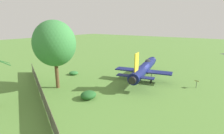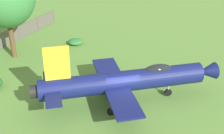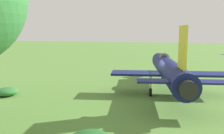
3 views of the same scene
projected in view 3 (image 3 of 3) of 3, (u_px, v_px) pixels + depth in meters
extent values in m
plane|color=#568438|center=(168.00, 92.00, 18.78)|extent=(200.00, 200.00, 0.00)
cylinder|color=#111951|center=(169.00, 70.00, 18.52)|extent=(4.34, 12.71, 1.61)
cone|color=#111951|center=(159.00, 60.00, 25.35)|extent=(1.68, 1.86, 1.36)
cylinder|color=black|center=(188.00, 90.00, 12.03)|extent=(1.07, 0.80, 0.96)
ellipsoid|color=black|center=(165.00, 58.00, 21.16)|extent=(1.36, 2.34, 0.84)
cube|color=yellow|center=(183.00, 47.00, 13.48)|extent=(0.53, 1.79, 2.52)
cube|color=#111951|center=(135.00, 73.00, 18.16)|extent=(4.02, 2.66, 0.16)
cube|color=#111951|center=(206.00, 74.00, 17.68)|extent=(4.02, 2.66, 0.16)
cube|color=#111951|center=(153.00, 81.00, 13.41)|extent=(2.00, 1.47, 0.10)
cube|color=#111951|center=(214.00, 82.00, 13.10)|extent=(2.00, 1.47, 0.10)
cylinder|color=#A5A8AD|center=(163.00, 72.00, 22.38)|extent=(0.12, 0.12, 1.37)
cylinder|color=black|center=(162.00, 79.00, 22.48)|extent=(0.31, 0.62, 0.60)
cylinder|color=#A5A8AD|center=(151.00, 83.00, 17.53)|extent=(0.12, 0.12, 1.37)
cylinder|color=black|center=(150.00, 92.00, 17.63)|extent=(0.31, 0.62, 0.60)
cylinder|color=#A5A8AD|center=(192.00, 84.00, 17.26)|extent=(0.12, 0.12, 1.37)
cylinder|color=black|center=(191.00, 93.00, 17.35)|extent=(0.31, 0.62, 0.60)
ellipsoid|color=#2D7033|center=(7.00, 92.00, 17.72)|extent=(1.60, 1.61, 0.63)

